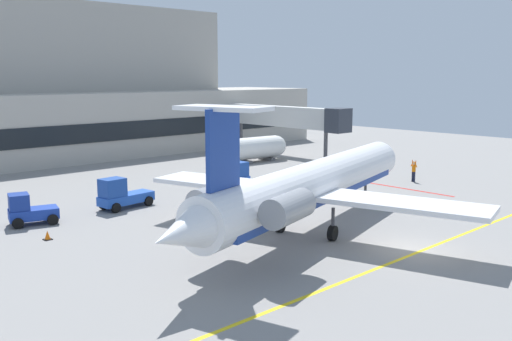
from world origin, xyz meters
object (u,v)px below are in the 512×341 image
(baggage_tug, at_px, (29,211))
(pushback_tractor, at_px, (121,195))
(fuel_tank, at_px, (256,148))
(regional_jet, at_px, (311,185))
(marshaller, at_px, (414,171))
(belt_loader, at_px, (234,175))

(baggage_tug, xyz_separation_m, pushback_tractor, (6.59, -0.15, 0.10))
(baggage_tug, xyz_separation_m, fuel_tank, (29.04, 9.51, 0.60))
(regional_jet, xyz_separation_m, pushback_tractor, (-4.94, 13.71, -2.00))
(baggage_tug, height_order, fuel_tank, fuel_tank)
(regional_jet, height_order, marshaller, regional_jet)
(fuel_tank, bearing_deg, regional_jet, -126.86)
(pushback_tractor, bearing_deg, fuel_tank, 23.26)
(regional_jet, bearing_deg, pushback_tractor, 109.81)
(pushback_tractor, height_order, fuel_tank, fuel_tank)
(regional_jet, distance_m, pushback_tractor, 14.71)
(marshaller, bearing_deg, baggage_tug, 163.87)
(baggage_tug, relative_size, fuel_tank, 0.41)
(pushback_tractor, xyz_separation_m, marshaller, (24.50, -8.84, -0.03))
(pushback_tractor, height_order, marshaller, pushback_tractor)
(pushback_tractor, xyz_separation_m, fuel_tank, (22.46, 9.65, 0.50))
(baggage_tug, height_order, belt_loader, belt_loader)
(baggage_tug, distance_m, fuel_tank, 30.57)
(fuel_tank, xyz_separation_m, marshaller, (2.05, -18.50, -0.53))
(regional_jet, bearing_deg, fuel_tank, 53.14)
(baggage_tug, bearing_deg, marshaller, -16.13)
(belt_loader, distance_m, marshaller, 16.21)
(regional_jet, distance_m, baggage_tug, 18.14)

